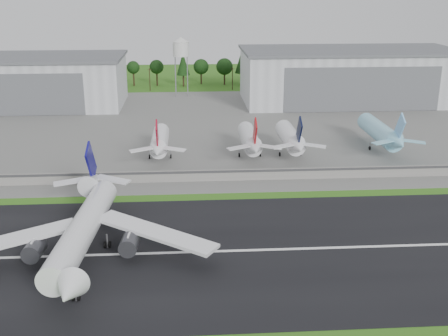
{
  "coord_description": "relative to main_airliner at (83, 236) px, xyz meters",
  "views": [
    {
      "loc": [
        -2.48,
        -98.83,
        55.29
      ],
      "look_at": [
        6.8,
        40.0,
        9.0
      ],
      "focal_mm": 45.0,
      "sensor_mm": 36.0,
      "label": 1
    }
  ],
  "objects": [
    {
      "name": "main_airliner",
      "position": [
        0.0,
        0.0,
        0.0
      ],
      "size": [
        57.13,
        59.26,
        18.17
      ],
      "rotation": [
        0.0,
        0.0,
        3.07
      ],
      "color": "white",
      "rests_on": "runway"
    },
    {
      "name": "water_tower",
      "position": [
        19.72,
        175.44,
        19.66
      ],
      "size": [
        8.4,
        8.4,
        29.4
      ],
      "color": "#99999E",
      "rests_on": "ground"
    },
    {
      "name": "parked_jet_skyblue",
      "position": [
        88.3,
        72.04,
        1.51
      ],
      "size": [
        7.36,
        37.29,
        16.97
      ],
      "color": "#8BD5F0",
      "rests_on": "ground"
    },
    {
      "name": "treeline",
      "position": [
        24.72,
        205.44,
        -4.89
      ],
      "size": [
        320.0,
        16.0,
        22.0
      ],
      "primitive_type": null,
      "color": "black",
      "rests_on": "ground"
    },
    {
      "name": "runway_centerline",
      "position": [
        24.72,
        0.44,
        -4.78
      ],
      "size": [
        220.0,
        1.0,
        0.02
      ],
      "primitive_type": "cube",
      "color": "white",
      "rests_on": "runway"
    },
    {
      "name": "hangar_west",
      "position": [
        -55.28,
        155.35,
        6.74
      ],
      "size": [
        97.0,
        44.0,
        23.2
      ],
      "color": "silver",
      "rests_on": "ground"
    },
    {
      "name": "ground",
      "position": [
        24.72,
        -9.56,
        -4.89
      ],
      "size": [
        600.0,
        600.0,
        0.0
      ],
      "primitive_type": "plane",
      "color": "#2E6918",
      "rests_on": "ground"
    },
    {
      "name": "runway",
      "position": [
        24.72,
        0.44,
        -4.84
      ],
      "size": [
        320.0,
        60.0,
        0.1
      ],
      "primitive_type": "cube",
      "color": "black",
      "rests_on": "ground"
    },
    {
      "name": "parked_jet_navy",
      "position": [
        56.15,
        67.02,
        1.44
      ],
      "size": [
        7.36,
        31.29,
        16.85
      ],
      "color": "white",
      "rests_on": "ground"
    },
    {
      "name": "parked_jet_red_a",
      "position": [
        13.05,
        66.98,
        1.18
      ],
      "size": [
        7.36,
        31.29,
        16.58
      ],
      "color": "white",
      "rests_on": "ground"
    },
    {
      "name": "apron",
      "position": [
        24.72,
        110.44,
        -4.84
      ],
      "size": [
        320.0,
        150.0,
        0.1
      ],
      "primitive_type": "cube",
      "color": "slate",
      "rests_on": "ground"
    },
    {
      "name": "parked_jet_red_b",
      "position": [
        42.61,
        67.0,
        1.27
      ],
      "size": [
        7.36,
        31.29,
        16.67
      ],
      "color": "silver",
      "rests_on": "ground"
    },
    {
      "name": "utility_poles",
      "position": [
        24.72,
        190.44,
        -4.89
      ],
      "size": [
        230.0,
        3.0,
        12.0
      ],
      "primitive_type": null,
      "color": "black",
      "rests_on": "ground"
    },
    {
      "name": "hangar_east",
      "position": [
        99.72,
        155.35,
        7.73
      ],
      "size": [
        102.0,
        47.0,
        25.2
      ],
      "color": "silver",
      "rests_on": "ground"
    },
    {
      "name": "blast_fence",
      "position": [
        24.72,
        45.42,
        -3.09
      ],
      "size": [
        240.0,
        0.61,
        3.5
      ],
      "color": "gray",
      "rests_on": "ground"
    }
  ]
}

